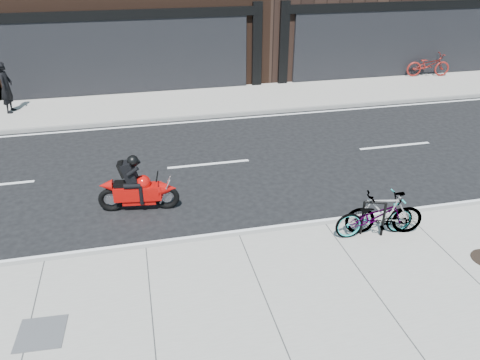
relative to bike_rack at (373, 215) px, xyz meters
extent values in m
plane|color=black|center=(-2.79, 2.60, -0.62)|extent=(120.00, 120.00, 0.00)
cube|color=gray|center=(-2.79, -2.40, -0.55)|extent=(60.00, 6.00, 0.13)
cube|color=gray|center=(-2.79, 10.35, -0.55)|extent=(60.00, 3.50, 0.13)
cylinder|color=black|center=(-0.21, 0.08, -0.09)|extent=(0.06, 0.06, 0.80)
cylinder|color=black|center=(0.21, -0.08, -0.09)|extent=(0.06, 0.06, 0.80)
cylinder|color=black|center=(0.00, 0.00, 0.31)|extent=(0.43, 0.20, 0.06)
imported|color=gray|center=(0.03, 0.00, -0.03)|extent=(1.78, 0.67, 0.92)
imported|color=gray|center=(0.25, 0.00, 0.02)|extent=(1.73, 0.79, 1.01)
torus|color=black|center=(-4.19, 2.35, -0.32)|extent=(0.63, 0.21, 0.61)
torus|color=black|center=(-5.50, 2.53, -0.32)|extent=(0.63, 0.21, 0.61)
cube|color=#AF0B08|center=(-4.85, 2.44, -0.13)|extent=(1.15, 0.50, 0.35)
cone|color=#AF0B08|center=(-4.15, 2.35, -0.08)|extent=(0.47, 0.46, 0.41)
sphere|color=#AF0B08|center=(-4.72, 2.42, 0.11)|extent=(0.37, 0.37, 0.37)
cube|color=black|center=(-5.13, 2.48, 0.09)|extent=(0.54, 0.33, 0.11)
cylinder|color=silver|center=(-5.34, 2.68, -0.34)|extent=(0.52, 0.15, 0.08)
cube|color=black|center=(-5.00, 2.46, 0.41)|extent=(0.41, 0.38, 0.55)
cube|color=black|center=(-5.15, 2.48, 0.48)|extent=(0.25, 0.31, 0.37)
sphere|color=black|center=(-4.89, 2.45, 0.68)|extent=(0.27, 0.27, 0.27)
imported|color=black|center=(-9.23, 10.53, 0.44)|extent=(0.52, 0.72, 1.86)
imported|color=maroon|center=(8.78, 11.60, 0.04)|extent=(2.10, 1.02, 1.06)
cube|color=#444446|center=(-6.58, -1.43, -0.48)|extent=(0.79, 0.79, 0.02)
camera|label=1|loc=(-4.69, -7.64, 5.22)|focal=35.00mm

